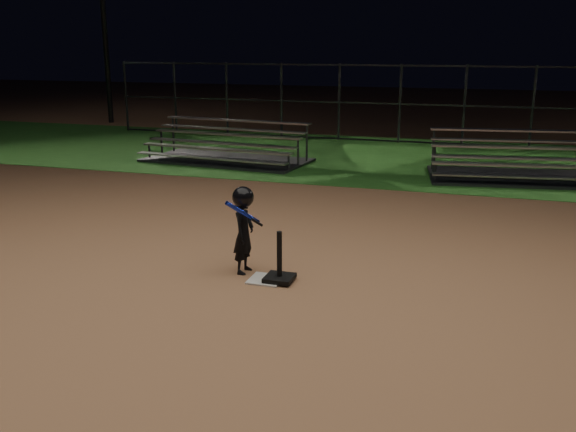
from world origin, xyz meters
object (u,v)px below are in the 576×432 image
at_px(home_plate, 266,280).
at_px(batting_tee, 279,272).
at_px(child_batter, 244,227).
at_px(bleacher_right, 527,170).
at_px(bleacher_left, 226,154).

xyz_separation_m(home_plate, batting_tee, (0.19, 0.01, 0.13)).
xyz_separation_m(home_plate, child_batter, (-0.40, 0.22, 0.64)).
height_order(home_plate, bleacher_right, bleacher_right).
relative_size(batting_tee, bleacher_right, 0.14).
bearing_deg(child_batter, batting_tee, -106.86).
bearing_deg(batting_tee, home_plate, -177.39).
distance_m(batting_tee, child_batter, 0.81).
xyz_separation_m(home_plate, bleacher_left, (-4.02, 8.15, 0.21)).
relative_size(home_plate, bleacher_left, 0.10).
relative_size(batting_tee, child_batter, 0.56).
height_order(home_plate, batting_tee, batting_tee).
bearing_deg(child_batter, bleacher_left, 27.31).
bearing_deg(batting_tee, bleacher_left, 117.34).
height_order(bleacher_left, bleacher_right, bleacher_right).
bearing_deg(batting_tee, child_batter, 160.36).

